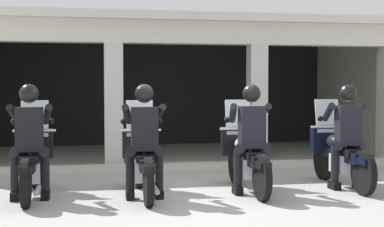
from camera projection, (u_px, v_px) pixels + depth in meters
name	position (u px, v px, depth m)	size (l,w,h in m)	color
ground_plane	(169.00, 166.00, 10.94)	(80.00, 80.00, 0.00)	#999993
station_building	(169.00, 71.00, 13.45)	(9.68, 5.00, 2.99)	black
kerb_strip	(191.00, 166.00, 10.58)	(9.18, 0.24, 0.12)	#B7B5AD
motorcycle_far_left	(32.00, 161.00, 7.93)	(0.62, 2.04, 1.35)	black
police_officer_far_left	(30.00, 131.00, 7.63)	(0.63, 0.61, 1.58)	black
motorcycle_center_left	(143.00, 160.00, 8.02)	(0.62, 2.04, 1.35)	black
police_officer_center_left	(144.00, 131.00, 7.72)	(0.63, 0.61, 1.58)	black
motorcycle_center_right	(246.00, 157.00, 8.36)	(0.62, 2.04, 1.35)	black
police_officer_center_right	(251.00, 129.00, 8.06)	(0.63, 0.61, 1.58)	black
motorcycle_far_right	(339.00, 154.00, 8.77)	(0.62, 2.04, 1.35)	black
police_officer_far_right	(347.00, 127.00, 8.47)	(0.63, 0.61, 1.58)	black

